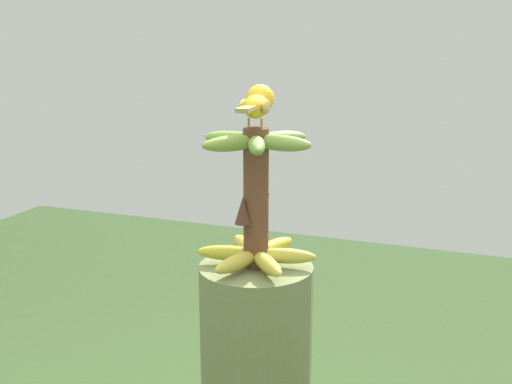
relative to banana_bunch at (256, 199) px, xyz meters
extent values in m
cylinder|color=brown|center=(0.00, 0.00, 0.00)|extent=(0.05, 0.05, 0.30)
ellipsoid|color=gold|center=(-0.06, -0.01, -0.13)|extent=(0.14, 0.06, 0.03)
ellipsoid|color=gold|center=(-0.02, -0.06, -0.13)|extent=(0.08, 0.14, 0.03)
ellipsoid|color=gold|center=(0.04, -0.05, -0.13)|extent=(0.12, 0.13, 0.03)
ellipsoid|color=gold|center=(0.06, 0.01, -0.13)|extent=(0.14, 0.06, 0.03)
ellipsoid|color=#AD9E28|center=(0.02, 0.06, -0.13)|extent=(0.08, 0.14, 0.03)
ellipsoid|color=gold|center=(-0.04, 0.05, -0.13)|extent=(0.12, 0.13, 0.03)
ellipsoid|color=#789649|center=(-0.02, 0.05, 0.13)|extent=(0.08, 0.14, 0.03)
ellipsoid|color=#719F38|center=(-0.06, 0.01, 0.13)|extent=(0.14, 0.05, 0.03)
ellipsoid|color=olive|center=(-0.03, -0.04, 0.13)|extent=(0.11, 0.13, 0.03)
ellipsoid|color=olive|center=(0.02, -0.05, 0.13)|extent=(0.08, 0.14, 0.03)
ellipsoid|color=olive|center=(0.06, -0.01, 0.13)|extent=(0.14, 0.05, 0.03)
ellipsoid|color=#7C9F49|center=(0.04, 0.04, 0.13)|extent=(0.11, 0.13, 0.03)
cone|color=#4C2D1E|center=(-0.02, -0.03, -0.02)|extent=(0.04, 0.04, 0.06)
cone|color=#4C2D1E|center=(0.00, 0.03, 0.03)|extent=(0.04, 0.04, 0.06)
cylinder|color=#C68933|center=(0.01, 0.00, 0.16)|extent=(0.01, 0.01, 0.02)
cylinder|color=#C68933|center=(-0.02, 0.00, 0.16)|extent=(0.00, 0.01, 0.02)
ellipsoid|color=gold|center=(0.00, 0.00, 0.20)|extent=(0.06, 0.10, 0.05)
ellipsoid|color=olive|center=(0.02, 0.00, 0.20)|extent=(0.02, 0.07, 0.03)
ellipsoid|color=olive|center=(-0.02, -0.01, 0.20)|extent=(0.02, 0.07, 0.03)
cube|color=olive|center=(0.01, -0.08, 0.20)|extent=(0.04, 0.07, 0.01)
sphere|color=gold|center=(-0.01, 0.05, 0.21)|extent=(0.06, 0.06, 0.06)
sphere|color=black|center=(-0.03, 0.05, 0.21)|extent=(0.01, 0.01, 0.01)
cone|color=orange|center=(-0.01, 0.08, 0.21)|extent=(0.02, 0.03, 0.02)
camera|label=1|loc=(0.46, -1.20, 0.33)|focal=43.42mm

